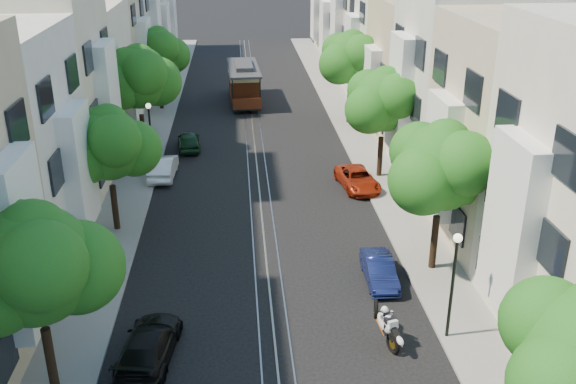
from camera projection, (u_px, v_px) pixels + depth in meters
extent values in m
plane|color=black|center=(254.00, 138.00, 45.08)|extent=(200.00, 200.00, 0.00)
cube|color=gray|center=(356.00, 135.00, 45.60)|extent=(2.50, 80.00, 0.12)
cube|color=gray|center=(150.00, 140.00, 44.52)|extent=(2.50, 80.00, 0.12)
cube|color=gray|center=(246.00, 138.00, 45.04)|extent=(0.06, 80.00, 0.02)
cube|color=gray|center=(254.00, 138.00, 45.08)|extent=(0.06, 80.00, 0.02)
cube|color=gray|center=(262.00, 138.00, 45.12)|extent=(0.06, 80.00, 0.02)
cube|color=tan|center=(254.00, 138.00, 45.08)|extent=(0.08, 80.00, 0.01)
cube|color=white|center=(514.00, 223.00, 21.87)|extent=(0.90, 3.04, 6.05)
cube|color=beige|center=(525.00, 137.00, 29.34)|extent=(7.00, 8.00, 10.00)
cube|color=white|center=(442.00, 156.00, 29.37)|extent=(0.90, 3.04, 5.50)
cube|color=silver|center=(468.00, 76.00, 36.29)|extent=(7.00, 8.00, 12.00)
cube|color=white|center=(401.00, 94.00, 36.38)|extent=(0.90, 3.04, 6.60)
cube|color=#C6B28C|center=(427.00, 72.00, 44.21)|extent=(7.00, 8.00, 9.00)
cube|color=white|center=(372.00, 83.00, 44.21)|extent=(0.90, 3.04, 4.95)
cube|color=white|center=(399.00, 41.00, 51.26)|extent=(7.00, 8.00, 10.50)
cube|color=white|center=(352.00, 52.00, 51.30)|extent=(0.90, 3.04, 5.78)
cube|color=beige|center=(379.00, 20.00, 58.40)|extent=(7.00, 8.00, 11.50)
cube|color=white|center=(337.00, 31.00, 58.48)|extent=(0.90, 3.04, 6.32)
cube|color=silver|center=(362.00, 19.00, 66.13)|extent=(7.00, 8.00, 9.50)
cube|color=white|center=(325.00, 27.00, 66.14)|extent=(0.90, 3.04, 5.23)
cube|color=beige|center=(349.00, 7.00, 73.37)|extent=(7.00, 8.00, 10.00)
cube|color=white|center=(316.00, 14.00, 73.40)|extent=(0.90, 3.04, 5.50)
cube|color=white|center=(21.00, 243.00, 20.69)|extent=(0.90, 3.04, 5.93)
cube|color=white|center=(77.00, 167.00, 28.19)|extent=(0.90, 3.04, 5.39)
cube|color=beige|center=(34.00, 86.00, 34.56)|extent=(7.00, 8.00, 11.76)
cube|color=white|center=(108.00, 102.00, 35.21)|extent=(0.90, 3.04, 6.47)
cube|color=silver|center=(72.00, 79.00, 42.47)|extent=(7.00, 8.00, 8.82)
cube|color=white|center=(131.00, 89.00, 43.03)|extent=(0.90, 3.04, 4.85)
cube|color=beige|center=(94.00, 46.00, 49.52)|extent=(7.00, 8.00, 10.29)
cube|color=white|center=(145.00, 56.00, 50.12)|extent=(0.90, 3.04, 5.66)
cube|color=silver|center=(111.00, 24.00, 56.67)|extent=(7.00, 8.00, 11.27)
cube|color=white|center=(156.00, 34.00, 57.30)|extent=(0.90, 3.04, 6.20)
cube|color=#C6B28C|center=(126.00, 22.00, 64.39)|extent=(7.00, 8.00, 9.31)
cube|color=white|center=(165.00, 29.00, 64.96)|extent=(0.90, 3.04, 5.12)
cube|color=white|center=(137.00, 10.00, 71.63)|extent=(7.00, 8.00, 9.80)
cube|color=white|center=(172.00, 16.00, 72.22)|extent=(0.90, 3.04, 5.39)
cylinder|color=black|center=(434.00, 242.00, 27.66)|extent=(0.30, 0.30, 2.45)
sphere|color=#165916|center=(442.00, 167.00, 26.31)|extent=(3.64, 3.64, 3.64)
sphere|color=#165916|center=(463.00, 171.00, 27.00)|extent=(2.91, 2.91, 2.91)
sphere|color=#165916|center=(423.00, 181.00, 25.71)|extent=(2.84, 2.84, 2.84)
sphere|color=#165916|center=(445.00, 145.00, 26.05)|extent=(2.18, 2.18, 2.18)
cylinder|color=black|center=(380.00, 156.00, 37.77)|extent=(0.30, 0.30, 2.38)
sphere|color=#165916|center=(383.00, 101.00, 36.45)|extent=(3.54, 3.54, 3.54)
sphere|color=#165916|center=(400.00, 105.00, 37.15)|extent=(2.83, 2.83, 2.83)
sphere|color=#165916|center=(369.00, 109.00, 35.85)|extent=(2.76, 2.76, 2.76)
sphere|color=#165916|center=(386.00, 85.00, 36.20)|extent=(2.12, 2.12, 2.12)
cylinder|color=black|center=(349.00, 106.00, 47.83)|extent=(0.30, 0.30, 2.52)
sphere|color=#165916|center=(351.00, 58.00, 46.43)|extent=(3.74, 3.74, 3.74)
sphere|color=#165916|center=(364.00, 62.00, 47.13)|extent=(3.00, 3.00, 3.00)
sphere|color=#165916|center=(339.00, 64.00, 45.84)|extent=(2.92, 2.92, 2.92)
sphere|color=#165916|center=(352.00, 45.00, 46.18)|extent=(2.25, 2.25, 2.25)
cylinder|color=black|center=(51.00, 361.00, 20.18)|extent=(0.30, 0.30, 2.45)
sphere|color=#165916|center=(34.00, 265.00, 18.82)|extent=(3.64, 3.64, 3.64)
sphere|color=#165916|center=(77.00, 267.00, 19.52)|extent=(2.91, 2.91, 2.91)
sphere|color=#165916|center=(33.00, 236.00, 18.57)|extent=(2.18, 2.18, 2.18)
cylinder|color=black|center=(115.00, 207.00, 31.22)|extent=(0.30, 0.30, 2.27)
sphere|color=#165916|center=(108.00, 144.00, 29.96)|extent=(3.38, 3.38, 3.38)
sphere|color=#165916|center=(134.00, 148.00, 30.65)|extent=(2.70, 2.70, 2.70)
sphere|color=#165916|center=(85.00, 156.00, 29.36)|extent=(2.64, 2.64, 2.64)
sphere|color=#165916|center=(108.00, 125.00, 29.71)|extent=(2.03, 2.03, 2.03)
cylinder|color=black|center=(143.00, 134.00, 41.24)|extent=(0.30, 0.30, 2.62)
sphere|color=#165916|center=(138.00, 77.00, 39.79)|extent=(3.90, 3.90, 3.90)
sphere|color=#165916|center=(157.00, 81.00, 40.48)|extent=(3.12, 3.12, 3.12)
sphere|color=#165916|center=(121.00, 85.00, 39.19)|extent=(3.04, 3.04, 3.04)
sphere|color=#165916|center=(138.00, 62.00, 39.53)|extent=(2.34, 2.34, 2.34)
cylinder|color=black|center=(161.00, 94.00, 51.38)|extent=(0.30, 0.30, 2.38)
sphere|color=#165916|center=(157.00, 51.00, 50.06)|extent=(3.54, 3.54, 3.54)
sphere|color=#165916|center=(173.00, 55.00, 50.76)|extent=(2.83, 2.83, 2.83)
sphere|color=#165916|center=(144.00, 57.00, 49.46)|extent=(2.76, 2.76, 2.76)
sphere|color=#165916|center=(158.00, 40.00, 49.81)|extent=(2.12, 2.12, 2.12)
cylinder|color=black|center=(452.00, 288.00, 22.71)|extent=(0.12, 0.12, 4.00)
sphere|color=#FFF2CC|center=(458.00, 238.00, 21.92)|extent=(0.32, 0.32, 0.32)
cylinder|color=black|center=(151.00, 138.00, 38.28)|extent=(0.12, 0.12, 4.00)
sphere|color=#FFF2CC|center=(148.00, 106.00, 37.50)|extent=(0.32, 0.32, 0.32)
torus|color=black|center=(393.00, 344.00, 22.70)|extent=(0.39, 0.80, 0.79)
torus|color=black|center=(376.00, 309.00, 23.52)|extent=(0.27, 0.78, 0.77)
ellipsoid|color=silver|center=(385.00, 322.00, 23.00)|extent=(0.76, 1.16, 0.92)
ellipsoid|color=silver|center=(389.00, 321.00, 22.69)|extent=(0.55, 0.68, 0.52)
cube|color=black|center=(395.00, 333.00, 22.40)|extent=(0.38, 0.60, 0.37)
cube|color=silver|center=(390.00, 321.00, 22.65)|extent=(0.51, 0.66, 0.27)
sphere|color=black|center=(385.00, 313.00, 22.90)|extent=(0.28, 0.28, 0.28)
cube|color=black|center=(244.00, 97.00, 53.90)|extent=(2.58, 7.94, 0.29)
cube|color=#471B0B|center=(244.00, 83.00, 53.44)|extent=(2.55, 5.00, 2.36)
cube|color=beige|center=(244.00, 72.00, 53.10)|extent=(2.60, 5.05, 0.59)
cube|color=#2D2D30|center=(244.00, 68.00, 52.94)|extent=(2.77, 7.95, 0.18)
cube|color=#2D2D30|center=(243.00, 65.00, 52.85)|extent=(1.55, 4.47, 0.34)
imported|color=#0D1543|center=(379.00, 270.00, 27.01)|extent=(1.20, 3.33, 1.09)
imported|color=#9A250E|center=(357.00, 179.00, 36.51)|extent=(2.37, 4.19, 1.11)
imported|color=black|center=(149.00, 345.00, 22.18)|extent=(2.24, 4.38, 1.22)
imported|color=silver|center=(163.00, 167.00, 38.02)|extent=(1.51, 3.94, 1.28)
imported|color=#14331B|center=(189.00, 140.00, 42.71)|extent=(1.77, 3.68, 1.21)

